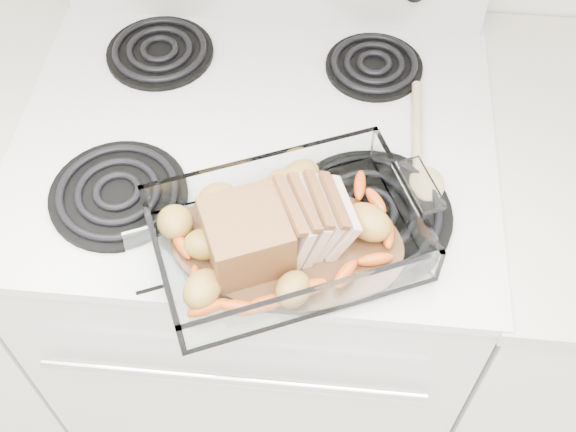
# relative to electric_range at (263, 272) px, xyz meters

# --- Properties ---
(electric_range) EXTENTS (0.78, 0.70, 1.12)m
(electric_range) POSITION_rel_electric_range_xyz_m (0.00, 0.00, 0.00)
(electric_range) COLOR silver
(electric_range) RESTS_ON ground
(counter_right) EXTENTS (0.58, 0.68, 0.93)m
(counter_right) POSITION_rel_electric_range_xyz_m (0.66, -0.00, -0.02)
(counter_right) COLOR white
(counter_right) RESTS_ON ground
(baking_dish) EXTENTS (0.36, 0.24, 0.07)m
(baking_dish) POSITION_rel_electric_range_xyz_m (0.07, -0.24, 0.48)
(baking_dish) COLOR white
(baking_dish) RESTS_ON electric_range
(pork_roast) EXTENTS (0.20, 0.11, 0.09)m
(pork_roast) POSITION_rel_electric_range_xyz_m (0.05, -0.24, 0.51)
(pork_roast) COLOR brown
(pork_roast) RESTS_ON baking_dish
(roast_vegetables) EXTENTS (0.36, 0.19, 0.04)m
(roast_vegetables) POSITION_rel_electric_range_xyz_m (0.07, -0.20, 0.49)
(roast_vegetables) COLOR #DE5517
(roast_vegetables) RESTS_ON baking_dish
(wooden_spoon) EXTENTS (0.05, 0.25, 0.02)m
(wooden_spoon) POSITION_rel_electric_range_xyz_m (0.27, -0.05, 0.46)
(wooden_spoon) COLOR tan
(wooden_spoon) RESTS_ON electric_range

